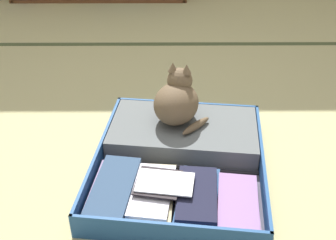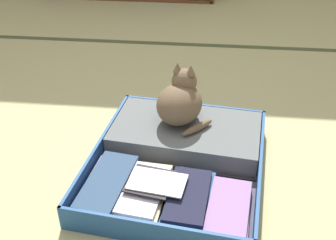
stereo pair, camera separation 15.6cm
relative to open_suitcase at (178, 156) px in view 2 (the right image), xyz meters
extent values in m
plane|color=tan|center=(-0.10, 0.03, -0.04)|extent=(10.00, 10.00, 0.00)
cube|color=#3F492B|center=(-0.10, 1.27, -0.04)|extent=(4.80, 0.05, 0.00)
cube|color=navy|center=(-0.02, -0.24, -0.04)|extent=(0.71, 0.47, 0.01)
cube|color=navy|center=(-0.05, -0.43, 0.01)|extent=(0.66, 0.09, 0.10)
cube|color=navy|center=(-0.35, -0.20, 0.01)|extent=(0.06, 0.39, 0.10)
cube|color=navy|center=(0.30, -0.28, 0.01)|extent=(0.06, 0.39, 0.10)
cube|color=#4B4957|center=(-0.02, -0.24, -0.03)|extent=(0.68, 0.44, 0.01)
cube|color=navy|center=(0.02, 0.14, -0.04)|extent=(0.71, 0.47, 0.01)
cube|color=navy|center=(0.05, 0.33, 0.01)|extent=(0.66, 0.09, 0.10)
cube|color=navy|center=(-0.30, 0.18, 0.01)|extent=(0.06, 0.39, 0.10)
cube|color=navy|center=(0.35, 0.11, 0.01)|extent=(0.06, 0.39, 0.10)
cube|color=#4B4957|center=(0.02, 0.14, -0.03)|extent=(0.68, 0.44, 0.01)
cylinder|color=black|center=(0.00, -0.05, -0.03)|extent=(0.65, 0.09, 0.02)
cube|color=#77605A|center=(-0.25, -0.22, -0.01)|extent=(0.19, 0.31, 0.02)
cube|color=gray|center=(-0.26, -0.21, 0.01)|extent=(0.18, 0.32, 0.02)
cube|color=#314967|center=(-0.25, -0.22, 0.03)|extent=(0.19, 0.35, 0.02)
cube|color=#9E7795|center=(-0.10, -0.24, -0.02)|extent=(0.20, 0.35, 0.02)
cube|color=tan|center=(-0.10, -0.24, 0.00)|extent=(0.17, 0.34, 0.02)
cube|color=silver|center=(-0.11, -0.23, 0.02)|extent=(0.18, 0.30, 0.01)
cube|color=silver|center=(0.05, -0.25, -0.02)|extent=(0.17, 0.33, 0.02)
cube|color=navy|center=(0.06, -0.26, 0.00)|extent=(0.20, 0.35, 0.02)
cube|color=#1C1E32|center=(0.06, -0.25, 0.02)|extent=(0.17, 0.30, 0.02)
cube|color=gray|center=(0.21, -0.28, -0.01)|extent=(0.17, 0.30, 0.02)
cube|color=#946DA2|center=(0.20, -0.28, 0.01)|extent=(0.18, 0.30, 0.02)
cube|color=white|center=(-0.06, -0.22, 0.05)|extent=(0.22, 0.16, 0.01)
cube|color=black|center=(-0.08, -0.21, 0.04)|extent=(0.19, 0.19, 0.01)
cube|color=#595F61|center=(0.02, 0.14, 0.01)|extent=(0.67, 0.43, 0.09)
torus|color=white|center=(-0.08, 0.14, 0.06)|extent=(0.14, 0.14, 0.01)
cylinder|color=black|center=(-0.14, 0.34, 0.01)|extent=(0.02, 0.02, 0.09)
cylinder|color=black|center=(0.23, 0.30, 0.01)|extent=(0.02, 0.02, 0.09)
ellipsoid|color=brown|center=(-0.01, 0.18, 0.15)|extent=(0.25, 0.28, 0.17)
ellipsoid|color=brown|center=(0.01, 0.24, 0.11)|extent=(0.15, 0.12, 0.10)
sphere|color=brown|center=(0.00, 0.22, 0.23)|extent=(0.11, 0.11, 0.11)
cone|color=brown|center=(0.03, 0.21, 0.30)|extent=(0.04, 0.04, 0.04)
cone|color=brown|center=(-0.03, 0.23, 0.30)|extent=(0.04, 0.04, 0.04)
sphere|color=#CDCE45|center=(0.04, 0.26, 0.24)|extent=(0.02, 0.02, 0.02)
sphere|color=#CDCE45|center=(0.00, 0.27, 0.24)|extent=(0.02, 0.02, 0.02)
ellipsoid|color=brown|center=(0.07, 0.11, 0.08)|extent=(0.14, 0.15, 0.03)
camera|label=1|loc=(-0.06, -1.38, 1.09)|focal=45.12mm
camera|label=2|loc=(0.10, -1.38, 1.09)|focal=45.12mm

